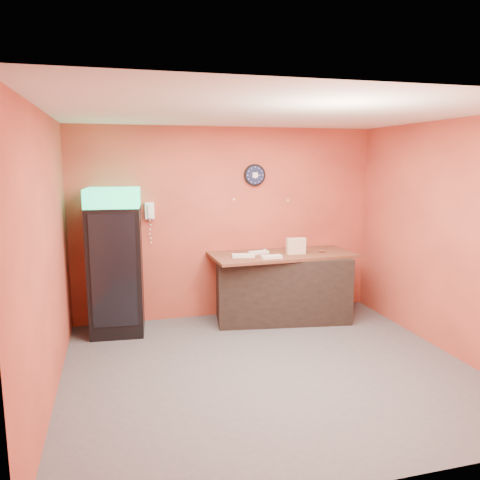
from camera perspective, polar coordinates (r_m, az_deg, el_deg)
name	(u,v)px	position (r m, az deg, el deg)	size (l,w,h in m)	color
floor	(269,369)	(5.47, 3.57, -15.40)	(4.50, 4.50, 0.00)	#47474C
back_wall	(227,223)	(6.94, -1.56, 2.07)	(4.50, 0.02, 2.80)	#CC5439
left_wall	(47,258)	(4.83, -22.50, -2.02)	(0.02, 4.00, 2.80)	#CC5439
right_wall	(448,238)	(6.13, 24.07, 0.23)	(0.02, 4.00, 2.80)	#CC5439
ceiling	(272,113)	(4.98, 3.92, 15.22)	(4.50, 4.00, 0.02)	white
beverage_cooler	(116,264)	(6.44, -14.87, -2.83)	(0.74, 0.75, 1.96)	black
prep_counter	(282,287)	(6.93, 5.09, -5.79)	(1.90, 0.84, 0.95)	black
wall_clock	(255,175)	(6.96, 1.80, 7.92)	(0.32, 0.06, 0.32)	black
wall_phone	(150,211)	(6.69, -10.97, 3.52)	(0.13, 0.11, 0.23)	white
butcher_paper	(282,255)	(6.82, 5.15, -1.78)	(2.06, 0.92, 0.04)	brown
sub_roll_stack	(296,246)	(6.76, 6.84, -0.73)	(0.28, 0.10, 0.23)	beige
wrapped_sandwich_left	(243,256)	(6.50, 0.40, -1.92)	(0.31, 0.12, 0.04)	silver
wrapped_sandwich_mid	(271,257)	(6.45, 3.85, -2.06)	(0.29, 0.11, 0.04)	silver
wrapped_sandwich_right	(259,253)	(6.74, 2.27, -1.54)	(0.29, 0.11, 0.04)	silver
kitchen_tool	(265,251)	(6.84, 3.12, -1.29)	(0.06, 0.06, 0.06)	silver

